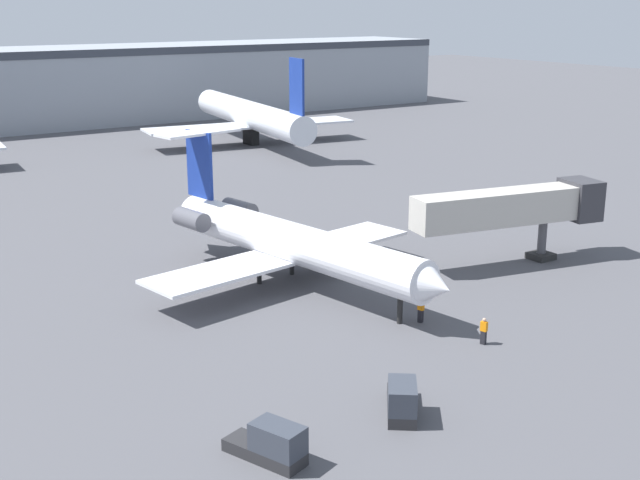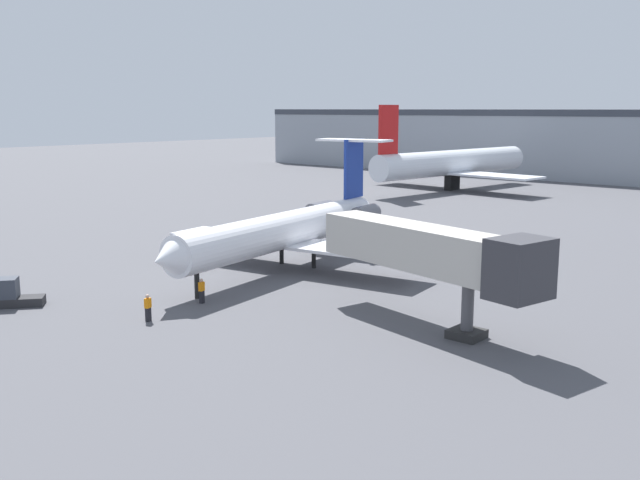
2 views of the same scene
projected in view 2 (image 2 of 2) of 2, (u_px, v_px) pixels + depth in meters
ground_plane at (297, 267)px, 59.69m from camera, size 400.00×400.00×0.10m
regional_jet at (289, 228)px, 58.18m from camera, size 22.78×28.76×10.07m
jet_bridge at (438, 253)px, 41.95m from camera, size 16.34×6.04×6.24m
ground_crew_marshaller at (202, 291)px, 48.11m from camera, size 0.36×0.46×1.69m
ground_crew_loader at (148, 308)px, 44.00m from camera, size 0.36×0.46×1.69m
baggage_tug_lead at (4, 294)px, 47.29m from camera, size 3.55×4.03×1.90m
parked_airliner_west_end at (452, 163)px, 114.75m from camera, size 29.93×35.36×13.35m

